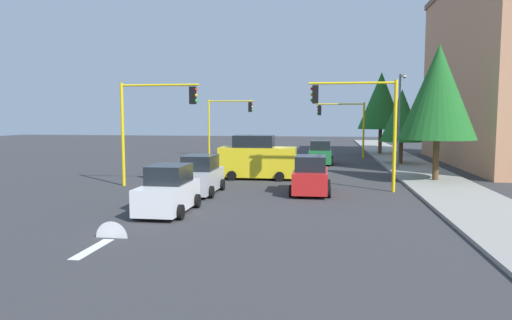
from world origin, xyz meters
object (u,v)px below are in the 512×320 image
at_px(delivery_van_yellow, 257,159).
at_px(tree_roadside_near, 438,92).
at_px(traffic_signal_near_left, 361,113).
at_px(car_red, 311,176).
at_px(tree_roadside_mid, 402,116).
at_px(tree_roadside_far, 381,101).
at_px(street_lamp_curbside, 400,111).
at_px(traffic_signal_far_right, 227,116).
at_px(traffic_signal_far_left, 344,119).
at_px(car_silver, 200,176).
at_px(traffic_signal_near_right, 152,113).
at_px(car_white, 168,191).
at_px(car_green, 320,154).

bearing_deg(delivery_van_yellow, tree_roadside_near, 90.00).
height_order(traffic_signal_near_left, delivery_van_yellow, traffic_signal_near_left).
bearing_deg(tree_roadside_near, traffic_signal_near_left, -50.05).
bearing_deg(car_red, traffic_signal_near_left, 115.54).
height_order(tree_roadside_mid, tree_roadside_far, tree_roadside_far).
height_order(street_lamp_curbside, tree_roadside_near, tree_roadside_near).
bearing_deg(traffic_signal_far_right, tree_roadside_near, 45.32).
distance_m(traffic_signal_far_right, tree_roadside_mid, 16.79).
height_order(traffic_signal_far_left, car_silver, traffic_signal_far_left).
xyz_separation_m(traffic_signal_far_left, car_silver, (21.98, -8.09, -2.84)).
height_order(traffic_signal_near_right, car_red, traffic_signal_near_right).
bearing_deg(traffic_signal_far_right, car_white, 6.80).
height_order(tree_roadside_mid, car_silver, tree_roadside_mid).
relative_size(traffic_signal_far_left, tree_roadside_far, 0.63).
relative_size(traffic_signal_near_right, traffic_signal_near_left, 1.00).
distance_m(traffic_signal_near_right, traffic_signal_far_right, 20.00).
distance_m(tree_roadside_far, delivery_van_yellow, 22.69).
relative_size(traffic_signal_near_left, car_white, 1.51).
bearing_deg(car_green, traffic_signal_far_right, -124.85).
height_order(traffic_signal_near_right, traffic_signal_far_right, traffic_signal_near_right).
xyz_separation_m(traffic_signal_near_left, traffic_signal_far_right, (-20.00, -11.41, -0.18)).
bearing_deg(car_silver, tree_roadside_mid, 142.05).
bearing_deg(car_white, tree_roadside_near, 129.84).
xyz_separation_m(tree_roadside_mid, car_green, (0.41, -6.47, -3.10)).
height_order(traffic_signal_far_left, car_green, traffic_signal_far_left).
relative_size(tree_roadside_near, car_red, 2.17).
xyz_separation_m(tree_roadside_far, car_red, (25.21, -6.31, -4.63)).
bearing_deg(traffic_signal_far_left, tree_roadside_far, 135.94).
bearing_deg(car_silver, street_lamp_curbside, 134.82).
xyz_separation_m(tree_roadside_near, car_red, (5.21, -7.31, -4.49)).
bearing_deg(tree_roadside_mid, traffic_signal_near_left, -16.98).
height_order(tree_roadside_far, car_white, tree_roadside_far).
height_order(traffic_signal_near_right, traffic_signal_far_left, traffic_signal_near_right).
xyz_separation_m(traffic_signal_far_left, tree_roadside_near, (16.00, 4.87, 1.65)).
xyz_separation_m(tree_roadside_mid, car_red, (15.21, -6.81, -3.10)).
height_order(tree_roadside_mid, car_white, tree_roadside_mid).
bearing_deg(traffic_signal_far_right, delivery_van_yellow, 18.44).
bearing_deg(traffic_signal_near_right, car_red, 82.28).
relative_size(traffic_signal_far_left, car_red, 1.39).
relative_size(street_lamp_curbside, car_white, 1.80).
relative_size(traffic_signal_near_right, tree_roadside_near, 0.71).
relative_size(tree_roadside_far, car_red, 2.23).
height_order(traffic_signal_far_right, car_white, traffic_signal_far_right).
height_order(traffic_signal_near_right, tree_roadside_far, tree_roadside_far).
bearing_deg(traffic_signal_near_left, traffic_signal_near_right, -90.00).
height_order(tree_roadside_mid, car_red, tree_roadside_mid).
distance_m(traffic_signal_near_left, car_green, 14.14).
height_order(traffic_signal_far_right, street_lamp_curbside, street_lamp_curbside).
distance_m(traffic_signal_near_left, car_red, 4.29).
distance_m(street_lamp_curbside, car_white, 20.46).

